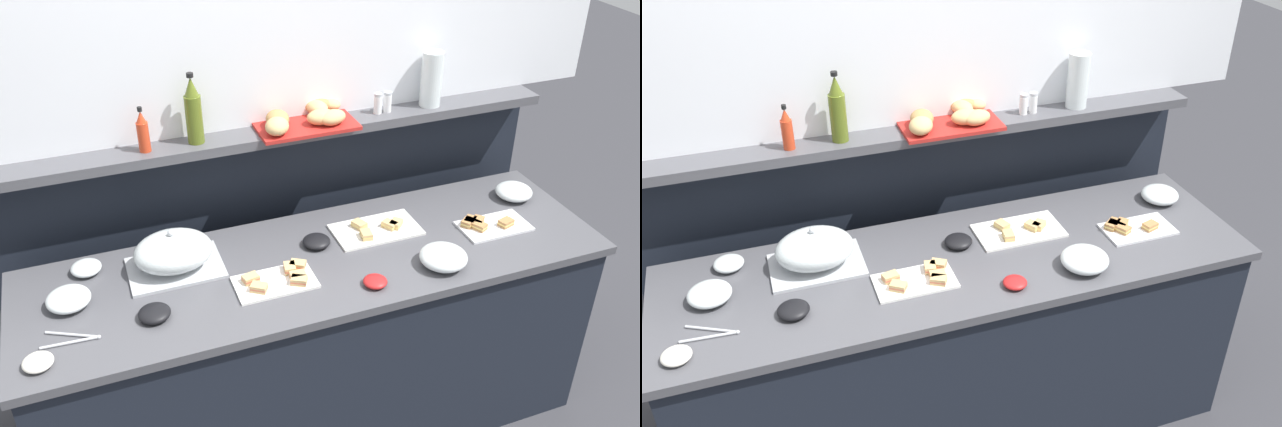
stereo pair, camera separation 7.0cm
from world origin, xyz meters
The scene contains 22 objects.
ground_plane centered at (0.00, 0.60, 0.00)m, with size 12.00×12.00×0.00m, color #38383D.
buffet_counter centered at (0.00, 0.00, 0.44)m, with size 2.22×0.66×0.88m.
back_ledge_unit centered at (0.00, 0.51, 0.65)m, with size 2.36×0.22×1.23m.
sandwich_platter_side centered at (-0.18, -0.08, 0.90)m, with size 0.29×0.17×0.04m.
sandwich_platter_front centered at (0.72, -0.04, 0.90)m, with size 0.28×0.16×0.04m.
sandwich_platter_rear centered at (0.28, 0.10, 0.89)m, with size 0.35×0.19×0.04m.
serving_cloche centered at (-0.51, 0.13, 0.96)m, with size 0.34×0.24×0.17m.
glass_bowl_large centered at (-0.82, 0.22, 0.90)m, with size 0.11×0.11×0.04m.
glass_bowl_medium centered at (-0.89, 0.05, 0.91)m, with size 0.15×0.15×0.06m.
glass_bowl_small centered at (0.95, 0.13, 0.91)m, with size 0.16×0.16×0.06m.
glass_bowl_extra centered at (0.42, -0.20, 0.92)m, with size 0.18×0.18×0.07m.
condiment_bowl_teal centered at (0.03, 0.09, 0.90)m, with size 0.11×0.11×0.04m, color black.
condiment_bowl_cream centered at (-1.00, -0.22, 0.90)m, with size 0.10×0.10×0.03m, color silver.
condiment_bowl_dark centered at (0.13, -0.22, 0.90)m, with size 0.09×0.09×0.03m, color red.
condiment_bowl_red centered at (-0.63, -0.12, 0.90)m, with size 0.11×0.11×0.04m, color black.
serving_tongs centered at (-0.89, -0.13, 0.89)m, with size 0.19×0.10×0.01m.
olive_oil_bottle centered at (-0.34, 0.43, 1.36)m, with size 0.06×0.06×0.28m.
hot_sauce_bottle centered at (-0.53, 0.42, 1.31)m, with size 0.04×0.04×0.18m.
salt_shaker centered at (0.43, 0.43, 1.28)m, with size 0.03×0.03×0.09m.
pepper_shaker centered at (0.47, 0.43, 1.28)m, with size 0.03×0.03×0.09m.
bread_basket centered at (0.12, 0.43, 1.27)m, with size 0.40×0.29×0.08m.
water_carafe centered at (0.67, 0.43, 1.35)m, with size 0.09×0.09×0.23m, color silver.
Camera 1 is at (-0.74, -1.95, 2.38)m, focal length 38.34 mm.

